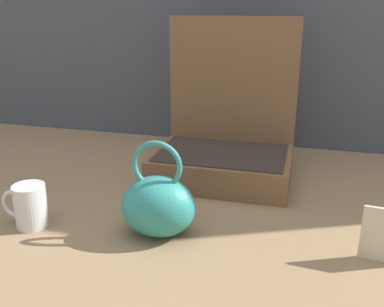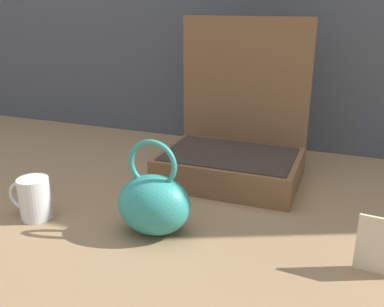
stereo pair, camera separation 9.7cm
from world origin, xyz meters
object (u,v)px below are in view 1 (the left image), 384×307
Objects in this scene: teal_pouch_handbag at (158,205)px; coffee_mug at (30,206)px; open_suitcase at (225,142)px; info_card_left at (384,235)px.

coffee_mug is (-0.29, -0.04, -0.02)m from teal_pouch_handbag.
teal_pouch_handbag is at bearing 7.58° from coffee_mug.
coffee_mug is at bearing -172.42° from teal_pouch_handbag.
open_suitcase reaches higher than info_card_left.
coffee_mug is at bearing -131.43° from open_suitcase.
coffee_mug is 0.74m from info_card_left.
coffee_mug is 0.97× the size of info_card_left.
teal_pouch_handbag is 0.29m from coffee_mug.
open_suitcase is 4.00× the size of coffee_mug.
open_suitcase is 3.89× the size of info_card_left.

